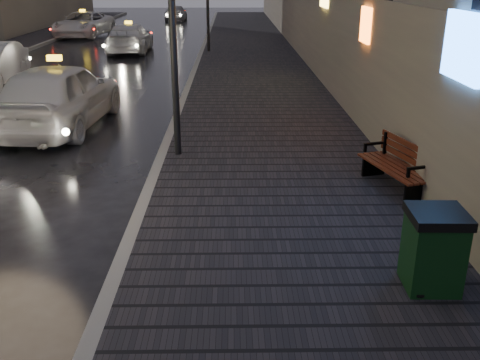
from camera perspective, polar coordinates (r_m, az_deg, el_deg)
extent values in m
cube|color=black|center=(26.03, 1.18, 13.16)|extent=(4.60, 58.00, 0.15)
cube|color=slate|center=(26.06, -4.24, 13.11)|extent=(0.20, 58.00, 0.15)
cube|color=slate|center=(28.02, -23.16, 12.08)|extent=(0.20, 58.00, 0.15)
cylinder|color=black|center=(10.87, -7.17, 15.40)|extent=(0.14, 0.14, 5.00)
cube|color=black|center=(9.30, 18.35, -1.29)|extent=(0.46, 0.18, 0.37)
cube|color=black|center=(9.30, 19.60, 0.69)|extent=(0.07, 0.07, 0.64)
cube|color=black|center=(9.12, 18.43, 1.24)|extent=(0.38, 0.15, 0.05)
cube|color=black|center=(10.36, 14.06, 1.48)|extent=(0.46, 0.18, 0.37)
cube|color=black|center=(10.37, 15.18, 3.26)|extent=(0.07, 0.07, 0.64)
cube|color=black|center=(10.20, 14.06, 3.79)|extent=(0.38, 0.15, 0.05)
cube|color=#441A0E|center=(9.75, 16.21, 1.33)|extent=(1.01, 1.75, 0.04)
cube|color=#441A0E|center=(9.79, 17.46, 2.92)|extent=(0.50, 1.60, 0.37)
cube|color=black|center=(6.84, 19.85, -7.40)|extent=(0.62, 0.62, 0.89)
cube|color=black|center=(6.62, 20.38, -3.59)|extent=(0.67, 0.67, 0.11)
imported|color=silver|center=(14.35, -18.75, 8.57)|extent=(2.39, 5.15, 1.71)
imported|color=silver|center=(28.08, -11.70, 14.60)|extent=(2.07, 4.82, 1.38)
imported|color=silver|center=(36.00, -16.34, 15.67)|extent=(3.18, 5.67, 1.50)
imported|color=gray|center=(46.54, -6.85, 17.30)|extent=(1.67, 3.92, 1.32)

